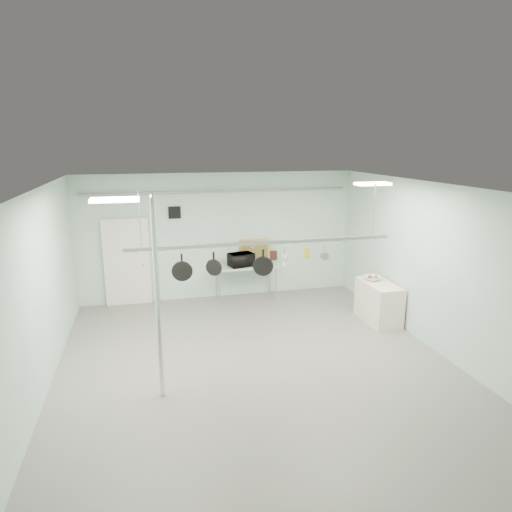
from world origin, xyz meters
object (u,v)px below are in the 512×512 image
object	(u,v)px
skillet_mid	(214,264)
skillet_left	(182,267)
chrome_pole	(158,300)
pot_rack	(264,241)
fruit_bowl	(372,278)
skillet_right	(263,263)
microwave	(241,260)
coffee_canister	(246,262)
prep_table	(246,268)
side_cabinet	(379,302)

from	to	relation	value
skillet_mid	skillet_left	bearing A→B (deg)	-149.74
chrome_pole	skillet_left	world-z (taller)	chrome_pole
pot_rack	fruit_bowl	world-z (taller)	pot_rack
skillet_left	skillet_right	world-z (taller)	same
fruit_bowl	skillet_right	bearing A→B (deg)	-155.30
fruit_bowl	skillet_left	bearing A→B (deg)	-162.89
microwave	fruit_bowl	xyz separation A→B (m)	(2.62, -1.88, -0.12)
fruit_bowl	chrome_pole	bearing A→B (deg)	-154.98
coffee_canister	skillet_right	size ratio (longest dim) A/B	0.38
coffee_canister	prep_table	bearing A→B (deg)	76.60
microwave	fruit_bowl	size ratio (longest dim) A/B	1.54
prep_table	skillet_left	world-z (taller)	skillet_left
pot_rack	skillet_mid	distance (m)	0.97
chrome_pole	skillet_right	size ratio (longest dim) A/B	6.40
chrome_pole	skillet_right	distance (m)	2.10
chrome_pole	pot_rack	bearing A→B (deg)	25.35
pot_rack	side_cabinet	bearing A→B (deg)	20.45
side_cabinet	fruit_bowl	bearing A→B (deg)	105.09
side_cabinet	fruit_bowl	distance (m)	0.55
skillet_mid	pot_rack	bearing A→B (deg)	30.26
chrome_pole	skillet_mid	size ratio (longest dim) A/B	7.69
chrome_pole	side_cabinet	xyz separation A→B (m)	(4.85, 2.00, -1.15)
skillet_right	fruit_bowl	bearing A→B (deg)	41.90
chrome_pole	skillet_right	xyz separation A→B (m)	(1.89, 0.90, 0.24)
microwave	skillet_left	size ratio (longest dim) A/B	1.28
skillet_left	fruit_bowl	bearing A→B (deg)	25.20
chrome_pole	coffee_canister	xyz separation A→B (m)	(2.29, 4.14, -0.60)
chrome_pole	microwave	size ratio (longest dim) A/B	5.35
chrome_pole	microwave	xyz separation A→B (m)	(2.16, 4.12, -0.53)
prep_table	microwave	distance (m)	0.29
prep_table	microwave	bearing A→B (deg)	-148.70
prep_table	microwave	world-z (taller)	microwave
skillet_left	microwave	bearing A→B (deg)	70.08
skillet_right	chrome_pole	bearing A→B (deg)	-137.30
microwave	skillet_right	xyz separation A→B (m)	(-0.28, -3.22, 0.76)
microwave	skillet_left	distance (m)	3.73
pot_rack	skillet_left	size ratio (longest dim) A/B	10.25
side_cabinet	skillet_left	world-z (taller)	skillet_left
side_cabinet	microwave	world-z (taller)	microwave
side_cabinet	pot_rack	world-z (taller)	pot_rack
prep_table	skillet_right	distance (m)	3.47
chrome_pole	fruit_bowl	distance (m)	5.32
coffee_canister	fruit_bowl	distance (m)	3.15
coffee_canister	fruit_bowl	xyz separation A→B (m)	(2.50, -1.91, -0.05)
prep_table	side_cabinet	bearing A→B (deg)	-40.79
pot_rack	skillet_right	xyz separation A→B (m)	(-0.01, 0.00, -0.39)
pot_rack	skillet_left	xyz separation A→B (m)	(-1.45, 0.00, -0.38)
microwave	coffee_canister	world-z (taller)	microwave
pot_rack	coffee_canister	xyz separation A→B (m)	(0.39, 3.24, -1.23)
skillet_mid	coffee_canister	bearing A→B (deg)	98.62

